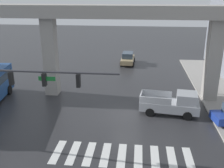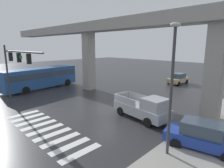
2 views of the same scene
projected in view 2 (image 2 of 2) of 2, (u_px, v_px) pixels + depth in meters
The scene contains 11 objects.
ground_plane at pixel (104, 110), 17.88m from camera, with size 120.00×120.00×0.00m, color #2D2D30.
crosswalk_stripes at pixel (46, 129), 13.73m from camera, with size 9.35×2.80×0.01m.
elevated_overpass at pixel (135, 29), 19.51m from camera, with size 58.32×2.42×9.11m.
sidewalk_east at pixel (215, 134), 12.88m from camera, with size 4.00×36.00×0.15m, color #9E9991.
pickup_truck at pixel (144, 108), 15.49m from camera, with size 5.30×2.56×2.08m.
city_bus at pixel (41, 77), 26.68m from camera, with size 3.77×11.02×2.99m.
sedan_blue at pixel (202, 136), 10.98m from camera, with size 4.55×2.55×1.72m.
sedan_tan at pixel (178, 79), 30.20m from camera, with size 2.09×4.36×1.72m.
traffic_signal_mast at pixel (15, 63), 17.28m from camera, with size 8.69×0.32×6.20m.
street_lamp_near_corner at pixel (172, 76), 9.56m from camera, with size 0.44×0.70×7.24m.
street_lamp_mid_block at pixel (220, 65), 15.51m from camera, with size 0.44×0.70×7.24m.
Camera 2 is at (12.48, -11.56, 6.10)m, focal length 29.63 mm.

